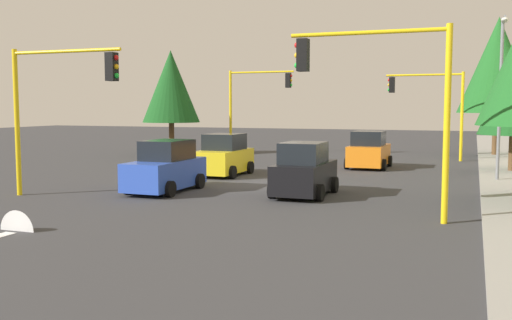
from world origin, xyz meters
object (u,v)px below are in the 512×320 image
(traffic_signal_far_left, at_px, (430,98))
(traffic_signal_far_right, at_px, (255,95))
(car_black, at_px, (304,171))
(car_blue, at_px, (166,168))
(car_yellow, at_px, (224,156))
(traffic_signal_near_right, at_px, (57,92))
(traffic_signal_near_left, at_px, (381,84))
(tree_roadside_far, at_px, (498,65))
(street_lamp_curbside, at_px, (501,81))
(tree_opposite_side, at_px, (171,87))
(car_orange, at_px, (369,151))

(traffic_signal_far_left, bearing_deg, traffic_signal_far_right, -90.00)
(car_black, bearing_deg, car_blue, -81.26)
(traffic_signal_far_right, relative_size, car_yellow, 1.59)
(traffic_signal_far_left, relative_size, traffic_signal_near_right, 1.00)
(traffic_signal_near_right, bearing_deg, traffic_signal_near_left, 90.00)
(traffic_signal_near_right, bearing_deg, traffic_signal_far_right, -179.83)
(traffic_signal_near_left, height_order, car_yellow, traffic_signal_near_left)
(traffic_signal_near_left, height_order, tree_roadside_far, tree_roadside_far)
(traffic_signal_far_left, height_order, traffic_signal_near_left, traffic_signal_near_left)
(tree_roadside_far, height_order, car_black, tree_roadside_far)
(street_lamp_curbside, bearing_deg, traffic_signal_far_left, -161.10)
(traffic_signal_far_left, xyz_separation_m, tree_opposite_side, (2.00, -16.64, 0.81))
(traffic_signal_far_right, height_order, traffic_signal_near_right, traffic_signal_far_right)
(tree_roadside_far, xyz_separation_m, car_black, (20.41, -7.09, -5.03))
(tree_roadside_far, relative_size, car_blue, 2.30)
(car_black, distance_m, car_yellow, 7.22)
(tree_opposite_side, xyz_separation_m, car_orange, (3.83, 13.98, -3.71))
(traffic_signal_near_right, height_order, car_blue, traffic_signal_near_right)
(car_black, bearing_deg, tree_opposite_side, -137.06)
(traffic_signal_near_left, height_order, car_orange, traffic_signal_near_left)
(tree_roadside_far, bearing_deg, traffic_signal_near_left, -9.06)
(traffic_signal_far_left, height_order, car_yellow, traffic_signal_far_left)
(traffic_signal_far_left, xyz_separation_m, tree_roadside_far, (-4.00, 3.86, 2.13))
(traffic_signal_far_left, relative_size, car_yellow, 1.48)
(car_blue, xyz_separation_m, car_yellow, (-5.65, -0.05, -0.00))
(traffic_signal_far_left, distance_m, street_lamp_curbside, 11.00)
(traffic_signal_far_left, xyz_separation_m, car_black, (16.41, -3.23, -2.90))
(street_lamp_curbside, xyz_separation_m, tree_roadside_far, (-14.39, 0.30, 1.58))
(traffic_signal_far_left, bearing_deg, car_blue, -26.39)
(car_orange, bearing_deg, car_black, -3.10)
(car_yellow, bearing_deg, car_black, 47.97)
(tree_roadside_far, bearing_deg, street_lamp_curbside, -1.19)
(car_blue, bearing_deg, car_orange, 152.67)
(traffic_signal_far_left, relative_size, tree_opposite_side, 0.76)
(traffic_signal_far_left, height_order, street_lamp_curbside, street_lamp_curbside)
(car_orange, bearing_deg, traffic_signal_far_right, -123.88)
(traffic_signal_near_left, height_order, car_blue, traffic_signal_near_left)
(traffic_signal_near_left, height_order, street_lamp_curbside, street_lamp_curbside)
(traffic_signal_far_left, relative_size, traffic_signal_far_right, 0.93)
(traffic_signal_near_left, relative_size, tree_roadside_far, 0.61)
(traffic_signal_near_left, distance_m, car_blue, 9.51)
(traffic_signal_far_right, bearing_deg, tree_opposite_side, -69.31)
(traffic_signal_near_right, height_order, street_lamp_curbside, street_lamp_curbside)
(traffic_signal_near_left, xyz_separation_m, tree_roadside_far, (-24.00, 3.83, 2.00))
(tree_opposite_side, height_order, car_orange, tree_opposite_side)
(traffic_signal_far_left, bearing_deg, tree_opposite_side, -83.15)
(car_orange, relative_size, car_yellow, 1.01)
(traffic_signal_far_right, bearing_deg, tree_roadside_far, 104.74)
(tree_roadside_far, bearing_deg, traffic_signal_far_right, -75.26)
(traffic_signal_far_right, distance_m, tree_opposite_side, 5.69)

